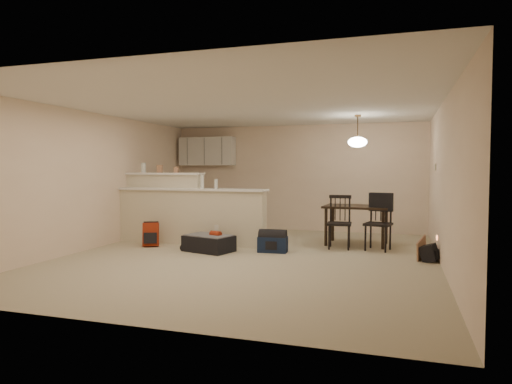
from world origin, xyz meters
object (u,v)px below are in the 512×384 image
at_px(dining_chair_far, 378,222).
at_px(red_backpack, 151,235).
at_px(dining_table, 357,210).
at_px(dining_chair_near, 339,222).
at_px(pendant_lamp, 357,142).
at_px(black_daypack, 429,253).
at_px(navy_duffel, 273,244).
at_px(suitcase, 209,243).

distance_m(dining_chair_far, red_backpack, 4.23).
bearing_deg(dining_table, dining_chair_near, -113.80).
distance_m(dining_table, red_backpack, 3.97).
height_order(pendant_lamp, black_daypack, pendant_lamp).
bearing_deg(navy_duffel, dining_table, 38.33).
xyz_separation_m(pendant_lamp, red_backpack, (-3.71, -1.34, -1.77)).
bearing_deg(dining_chair_far, navy_duffel, -144.99).
xyz_separation_m(pendant_lamp, dining_chair_near, (-0.26, -0.51, -1.50)).
bearing_deg(dining_chair_far, red_backpack, -156.00).
height_order(suitcase, black_daypack, suitcase).
xyz_separation_m(dining_chair_near, red_backpack, (-3.44, -0.83, -0.27)).
bearing_deg(black_daypack, dining_chair_near, 81.87).
bearing_deg(red_backpack, dining_chair_near, -11.49).
height_order(dining_table, dining_chair_far, dining_chair_far).
bearing_deg(dining_chair_near, pendant_lamp, 59.07).
bearing_deg(black_daypack, suitcase, 111.70).
height_order(red_backpack, black_daypack, red_backpack).
distance_m(dining_chair_far, black_daypack, 1.18).
xyz_separation_m(dining_table, pendant_lamp, (-0.00, -0.00, 1.32)).
bearing_deg(black_daypack, red_backpack, 108.88).
bearing_deg(suitcase, dining_chair_near, 40.52).
relative_size(dining_table, suitcase, 1.52).
xyz_separation_m(red_backpack, navy_duffel, (2.37, 0.11, -0.08)).
xyz_separation_m(dining_table, black_daypack, (1.25, -1.25, -0.54)).
xyz_separation_m(dining_chair_far, red_backpack, (-4.13, -0.85, -0.29)).
bearing_deg(red_backpack, dining_table, -5.17).
bearing_deg(dining_table, dining_chair_far, -45.74).
height_order(suitcase, red_backpack, red_backpack).
height_order(dining_chair_far, navy_duffel, dining_chair_far).
xyz_separation_m(pendant_lamp, dining_chair_far, (0.42, -0.49, -1.48)).
distance_m(suitcase, red_backpack, 1.27).
height_order(pendant_lamp, red_backpack, pendant_lamp).
height_order(dining_chair_near, red_backpack, dining_chair_near).
distance_m(dining_chair_far, suitcase, 3.06).
distance_m(dining_table, dining_chair_far, 0.67).
bearing_deg(dining_chair_near, red_backpack, -169.94).
bearing_deg(dining_chair_far, black_daypack, -29.93).
distance_m(dining_chair_near, dining_chair_far, 0.69).
xyz_separation_m(dining_chair_far, navy_duffel, (-1.76, -0.73, -0.37)).
distance_m(pendant_lamp, red_backpack, 4.32).
height_order(dining_table, pendant_lamp, pendant_lamp).
xyz_separation_m(navy_duffel, black_daypack, (2.59, -0.02, -0.01)).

